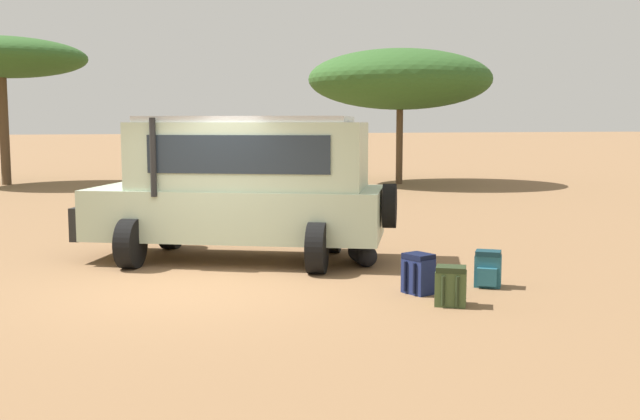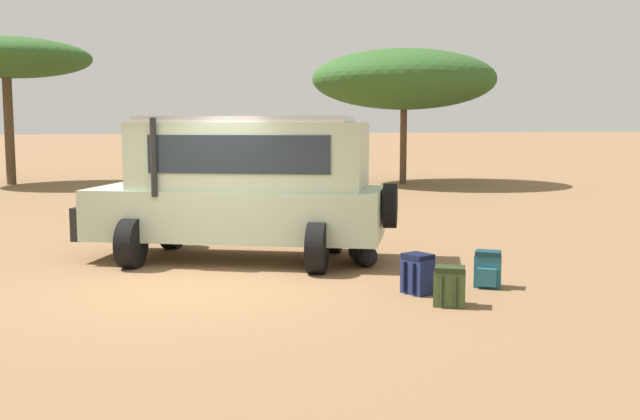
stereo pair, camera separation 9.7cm
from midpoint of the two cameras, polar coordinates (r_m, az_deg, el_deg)
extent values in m
plane|color=olive|center=(10.82, -9.45, -5.87)|extent=(320.00, 320.00, 0.00)
cube|color=#B2C6A8|center=(12.81, -6.07, -0.16)|extent=(5.21, 4.04, 0.84)
cube|color=#B2C6A8|center=(12.67, -5.03, 4.18)|extent=(4.21, 3.42, 1.10)
cube|color=#232D38|center=(13.11, -11.53, 3.93)|extent=(0.81, 1.39, 0.77)
cube|color=#232D38|center=(11.80, -6.06, 4.23)|extent=(2.59, 1.46, 0.60)
cube|color=#232D38|center=(13.55, -4.13, 4.55)|extent=(2.59, 1.46, 0.60)
cube|color=#B7B7B7|center=(12.67, -5.28, 6.89)|extent=(3.83, 3.16, 0.10)
cube|color=black|center=(13.70, -16.52, -0.67)|extent=(0.92, 1.49, 0.56)
cylinder|color=black|center=(12.15, -12.34, 3.95)|extent=(0.10, 0.10, 1.25)
cylinder|color=black|center=(12.44, -13.97, -2.48)|extent=(0.63, 0.84, 0.80)
cylinder|color=black|center=(14.23, -11.00, -1.28)|extent=(0.63, 0.84, 0.80)
cylinder|color=black|center=(11.63, 0.02, -2.91)|extent=(0.63, 0.84, 0.80)
cylinder|color=black|center=(13.52, 1.23, -1.56)|extent=(0.63, 0.84, 0.80)
cylinder|color=black|center=(12.40, 5.58, 0.32)|extent=(0.55, 0.75, 0.74)
cube|color=navy|center=(10.37, 7.71, -5.01)|extent=(0.39, 0.45, 0.49)
cube|color=navy|center=(10.51, 8.42, -5.20)|extent=(0.16, 0.30, 0.27)
cube|color=black|center=(10.32, 7.73, -3.51)|extent=(0.39, 0.44, 0.07)
cylinder|color=black|center=(10.32, 6.72, -5.05)|extent=(0.04, 0.04, 0.42)
cylinder|color=black|center=(10.20, 7.40, -5.20)|extent=(0.04, 0.04, 0.42)
cube|color=#235B6B|center=(10.97, 12.90, -4.57)|extent=(0.45, 0.43, 0.46)
cube|color=#235B6B|center=(10.81, 12.82, -5.03)|extent=(0.27, 0.23, 0.25)
cube|color=#13323A|center=(10.92, 12.94, -3.23)|extent=(0.44, 0.43, 0.07)
cylinder|color=#13323A|center=(11.11, 13.39, -4.44)|extent=(0.04, 0.04, 0.39)
cylinder|color=#13323A|center=(11.12, 12.54, -4.40)|extent=(0.04, 0.04, 0.39)
cube|color=#42562D|center=(9.75, 10.12, -5.92)|extent=(0.48, 0.45, 0.45)
cube|color=#42562D|center=(9.94, 10.17, -6.01)|extent=(0.29, 0.23, 0.25)
cube|color=#242F19|center=(9.70, 10.15, -4.46)|extent=(0.47, 0.45, 0.07)
cylinder|color=#242F19|center=(9.60, 9.55, -6.11)|extent=(0.04, 0.04, 0.38)
cylinder|color=#242F19|center=(9.59, 10.60, -6.14)|extent=(0.04, 0.04, 0.38)
cylinder|color=black|center=(12.46, 3.50, -3.33)|extent=(0.44, 0.63, 0.35)
sphere|color=black|center=(12.73, 3.17, -3.11)|extent=(0.34, 0.34, 0.34)
sphere|color=black|center=(12.18, 3.85, -3.56)|extent=(0.34, 0.34, 0.34)
torus|color=black|center=(12.43, 3.51, -2.44)|extent=(0.05, 0.17, 0.16)
cylinder|color=brown|center=(30.91, -22.52, 5.64)|extent=(0.35, 0.35, 4.14)
ellipsoid|color=#2D5623|center=(31.01, -22.74, 10.66)|extent=(6.31, 5.76, 1.52)
cylinder|color=brown|center=(29.04, 6.46, 4.96)|extent=(0.26, 0.26, 3.02)
ellipsoid|color=#2D5623|center=(29.08, 6.53, 9.85)|extent=(7.06, 6.66, 2.29)
camera|label=1|loc=(0.05, -89.76, 0.03)|focal=42.00mm
camera|label=2|loc=(0.05, 90.24, -0.03)|focal=42.00mm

